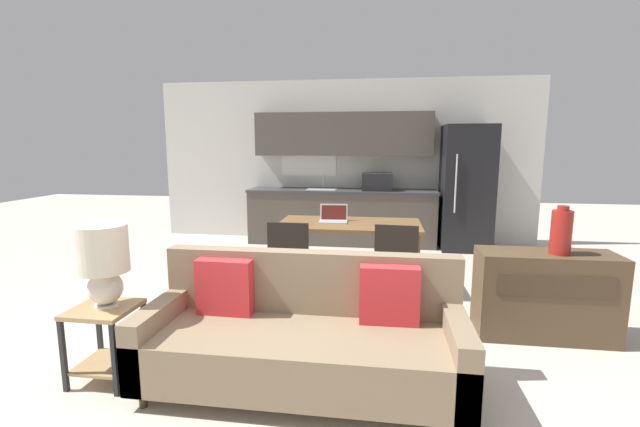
{
  "coord_description": "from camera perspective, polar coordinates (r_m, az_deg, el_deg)",
  "views": [
    {
      "loc": [
        0.66,
        -2.69,
        1.64
      ],
      "look_at": [
        0.05,
        1.5,
        0.95
      ],
      "focal_mm": 24.0,
      "sensor_mm": 36.0,
      "label": 1
    }
  ],
  "objects": [
    {
      "name": "ground_plane",
      "position": [
        3.22,
        -5.05,
        -21.41
      ],
      "size": [
        20.0,
        20.0,
        0.0
      ],
      "primitive_type": "plane",
      "color": "beige"
    },
    {
      "name": "wall_back",
      "position": [
        7.36,
        3.13,
        7.0
      ],
      "size": [
        6.4,
        0.07,
        2.7
      ],
      "color": "silver",
      "rests_on": "ground_plane"
    },
    {
      "name": "kitchen_counter",
      "position": [
        7.09,
        3.01,
        2.79
      ],
      "size": [
        3.08,
        0.65,
        2.15
      ],
      "color": "#4C443D",
      "rests_on": "ground_plane"
    },
    {
      "name": "refrigerator",
      "position": [
        7.05,
        18.91,
        3.26
      ],
      "size": [
        0.75,
        0.79,
        1.93
      ],
      "color": "black",
      "rests_on": "ground_plane"
    },
    {
      "name": "dining_table",
      "position": [
        4.92,
        3.92,
        -1.96
      ],
      "size": [
        1.62,
        0.86,
        0.75
      ],
      "color": "brown",
      "rests_on": "ground_plane"
    },
    {
      "name": "couch",
      "position": [
        3.03,
        -2.1,
        -16.11
      ],
      "size": [
        2.12,
        0.8,
        0.88
      ],
      "color": "#3D2D1E",
      "rests_on": "ground_plane"
    },
    {
      "name": "side_table",
      "position": [
        3.42,
        -26.71,
        -13.87
      ],
      "size": [
        0.41,
        0.41,
        0.53
      ],
      "color": "tan",
      "rests_on": "ground_plane"
    },
    {
      "name": "table_lamp",
      "position": [
        3.26,
        -26.96,
        -5.4
      ],
      "size": [
        0.34,
        0.34,
        0.57
      ],
      "color": "silver",
      "rests_on": "side_table"
    },
    {
      "name": "credenza",
      "position": [
        4.16,
        27.78,
        -9.58
      ],
      "size": [
        1.11,
        0.43,
        0.74
      ],
      "color": "brown",
      "rests_on": "ground_plane"
    },
    {
      "name": "vase",
      "position": [
        4.02,
        29.48,
        -2.14
      ],
      "size": [
        0.16,
        0.16,
        0.4
      ],
      "color": "maroon",
      "rests_on": "credenza"
    },
    {
      "name": "dining_chair_near_right",
      "position": [
        4.2,
        10.1,
        -6.62
      ],
      "size": [
        0.45,
        0.45,
        0.9
      ],
      "rotation": [
        0.0,
        0.0,
        3.07
      ],
      "color": "black",
      "rests_on": "ground_plane"
    },
    {
      "name": "dining_chair_near_left",
      "position": [
        4.28,
        -3.9,
        -6.22
      ],
      "size": [
        0.42,
        0.42,
        0.9
      ],
      "rotation": [
        0.0,
        0.0,
        3.13
      ],
      "color": "black",
      "rests_on": "ground_plane"
    },
    {
      "name": "laptop",
      "position": [
        4.95,
        1.82,
        -0.55
      ],
      "size": [
        0.34,
        0.28,
        0.2
      ],
      "rotation": [
        0.0,
        0.0,
        0.07
      ],
      "color": "#B7BABC",
      "rests_on": "dining_table"
    }
  ]
}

